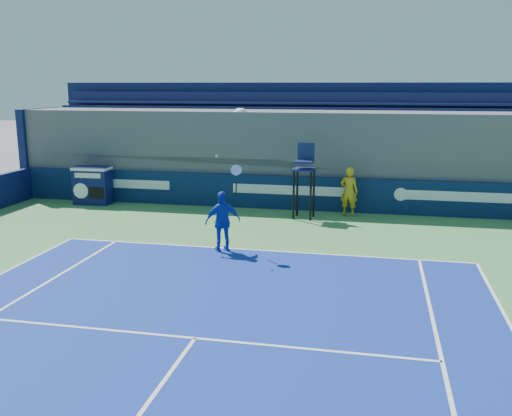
% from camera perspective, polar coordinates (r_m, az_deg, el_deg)
% --- Properties ---
extents(ball_person, '(0.65, 0.48, 1.64)m').
position_cam_1_polar(ball_person, '(19.25, 9.28, 1.64)').
color(ball_person, gold).
rests_on(ball_person, apron).
extents(back_hoarding, '(20.40, 0.21, 1.20)m').
position_cam_1_polar(back_hoarding, '(20.04, 3.34, 1.52)').
color(back_hoarding, '#0B1C43').
rests_on(back_hoarding, ground).
extents(match_clock, '(1.34, 0.77, 1.40)m').
position_cam_1_polar(match_clock, '(21.76, -16.03, 2.30)').
color(match_clock, '#0F144B').
rests_on(match_clock, ground).
extents(umpire_chair, '(0.75, 0.75, 2.48)m').
position_cam_1_polar(umpire_chair, '(18.63, 4.86, 3.57)').
color(umpire_chair, black).
rests_on(umpire_chair, ground).
extents(tennis_player, '(1.03, 0.78, 2.57)m').
position_cam_1_polar(tennis_player, '(14.96, -3.33, -1.33)').
color(tennis_player, '#1537B1').
rests_on(tennis_player, apron).
extents(stadium_seating, '(21.00, 4.05, 4.40)m').
position_cam_1_polar(stadium_seating, '(21.86, 4.21, 5.67)').
color(stadium_seating, '#4A4A4F').
rests_on(stadium_seating, ground).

